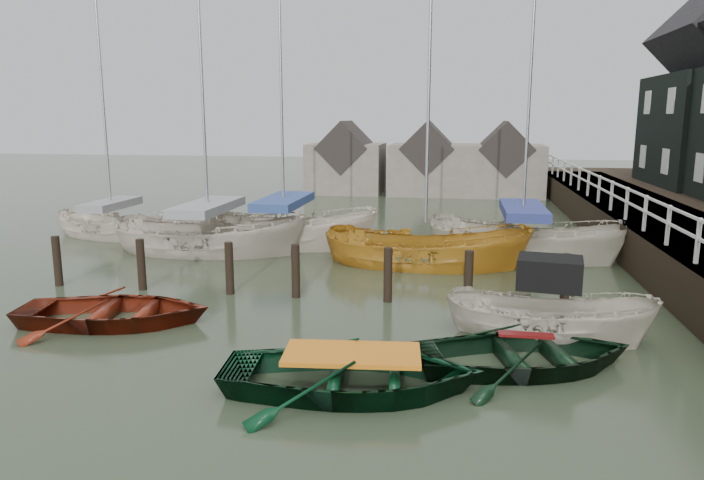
% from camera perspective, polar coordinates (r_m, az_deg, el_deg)
% --- Properties ---
extents(ground, '(120.00, 120.00, 0.00)m').
position_cam_1_polar(ground, '(13.43, -3.37, -9.00)').
color(ground, '#2D3622').
rests_on(ground, ground).
extents(pier, '(3.04, 32.00, 2.70)m').
position_cam_1_polar(pier, '(23.55, 25.78, 0.46)').
color(pier, black).
rests_on(pier, ground).
extents(mooring_pilings, '(13.72, 0.22, 1.80)m').
position_cam_1_polar(mooring_pilings, '(16.32, -4.84, -3.53)').
color(mooring_pilings, black).
rests_on(mooring_pilings, ground).
extents(far_sheds, '(14.00, 4.08, 4.39)m').
position_cam_1_polar(far_sheds, '(38.43, 6.65, 6.94)').
color(far_sheds, '#665B51').
rests_on(far_sheds, ground).
extents(rowboat_red, '(4.72, 3.70, 0.89)m').
position_cam_1_polar(rowboat_red, '(15.35, -20.71, -7.12)').
color(rowboat_red, '#631D0E').
rests_on(rowboat_red, ground).
extents(rowboat_green, '(4.74, 3.60, 0.92)m').
position_cam_1_polar(rowboat_green, '(11.05, 0.01, -13.57)').
color(rowboat_green, black).
rests_on(rowboat_green, ground).
extents(rowboat_dkgreen, '(4.78, 3.96, 0.86)m').
position_cam_1_polar(rowboat_dkgreen, '(12.38, 15.39, -11.18)').
color(rowboat_dkgreen, black).
rests_on(rowboat_dkgreen, ground).
extents(motorboat, '(4.48, 2.25, 2.56)m').
position_cam_1_polar(motorboat, '(13.99, 17.31, -8.24)').
color(motorboat, beige).
rests_on(motorboat, ground).
extents(sailboat_a, '(6.95, 2.67, 11.39)m').
position_cam_1_polar(sailboat_a, '(22.29, -12.82, -0.95)').
color(sailboat_a, beige).
rests_on(sailboat_a, ground).
extents(sailboat_b, '(7.17, 3.12, 11.20)m').
position_cam_1_polar(sailboat_b, '(23.11, -6.16, -0.31)').
color(sailboat_b, beige).
rests_on(sailboat_b, ground).
extents(sailboat_c, '(6.72, 2.97, 10.30)m').
position_cam_1_polar(sailboat_c, '(20.02, 6.63, -2.25)').
color(sailboat_c, '#B47B21').
rests_on(sailboat_c, ground).
extents(sailboat_d, '(7.27, 4.88, 12.22)m').
position_cam_1_polar(sailboat_d, '(21.94, 15.11, -1.24)').
color(sailboat_d, beige).
rests_on(sailboat_d, ground).
extents(sailboat_e, '(5.81, 3.51, 10.46)m').
position_cam_1_polar(sailboat_e, '(26.32, -20.89, 0.44)').
color(sailboat_e, beige).
rests_on(sailboat_e, ground).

